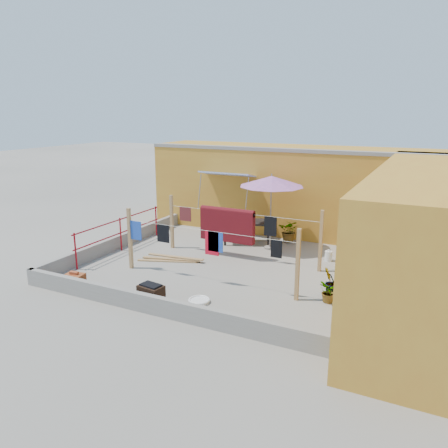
{
  "coord_description": "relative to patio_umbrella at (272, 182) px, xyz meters",
  "views": [
    {
      "loc": [
        5.3,
        -11.01,
        4.48
      ],
      "look_at": [
        -0.31,
        0.3,
        1.19
      ],
      "focal_mm": 35.0,
      "sensor_mm": 36.0,
      "label": 1
    }
  ],
  "objects": [
    {
      "name": "ground",
      "position": [
        -0.47,
        -2.17,
        -2.26
      ],
      "size": [
        80.0,
        80.0,
        0.0
      ],
      "primitive_type": "plane",
      "color": "#9E998E",
      "rests_on": "ground"
    },
    {
      "name": "wall_back",
      "position": [
        0.02,
        2.53,
        -0.65
      ],
      "size": [
        11.0,
        3.27,
        3.21
      ],
      "color": "#BD8729",
      "rests_on": "ground"
    },
    {
      "name": "wall_right",
      "position": [
        4.73,
        -2.17,
        -0.66
      ],
      "size": [
        2.4,
        9.0,
        3.2
      ],
      "primitive_type": "cube",
      "color": "#BD8729",
      "rests_on": "ground"
    },
    {
      "name": "parapet_front",
      "position": [
        -0.47,
        -5.75,
        -2.04
      ],
      "size": [
        8.3,
        0.16,
        0.44
      ],
      "primitive_type": "cube",
      "color": "gray",
      "rests_on": "ground"
    },
    {
      "name": "parapet_left",
      "position": [
        -4.55,
        -2.17,
        -2.04
      ],
      "size": [
        0.16,
        7.3,
        0.44
      ],
      "primitive_type": "cube",
      "color": "gray",
      "rests_on": "ground"
    },
    {
      "name": "red_railing",
      "position": [
        -4.32,
        -2.37,
        -1.54
      ],
      "size": [
        0.05,
        4.2,
        1.1
      ],
      "color": "maroon",
      "rests_on": "ground"
    },
    {
      "name": "clothesline_rig",
      "position": [
        -0.86,
        -1.6,
        -1.26
      ],
      "size": [
        5.09,
        2.35,
        1.8
      ],
      "color": "tan",
      "rests_on": "ground"
    },
    {
      "name": "patio_umbrella",
      "position": [
        0.0,
        0.0,
        0.0
      ],
      "size": [
        2.72,
        2.72,
        2.52
      ],
      "color": "gray",
      "rests_on": "ground"
    },
    {
      "name": "outdoor_table",
      "position": [
        -0.93,
        0.23,
        -1.54
      ],
      "size": [
        1.89,
        1.41,
        0.79
      ],
      "color": "black",
      "rests_on": "ground"
    },
    {
      "name": "brick_stack",
      "position": [
        -3.41,
        -5.37,
        -2.08
      ],
      "size": [
        0.54,
        0.42,
        0.42
      ],
      "color": "#A05124",
      "rests_on": "ground"
    },
    {
      "name": "lumber_pile",
      "position": [
        -2.27,
        -2.51,
        -2.2
      ],
      "size": [
        1.96,
        0.81,
        0.12
      ],
      "color": "tan",
      "rests_on": "ground"
    },
    {
      "name": "brazier",
      "position": [
        -0.98,
        -5.37,
        -2.01
      ],
      "size": [
        0.63,
        0.47,
        0.52
      ],
      "color": "black",
      "rests_on": "ground"
    },
    {
      "name": "white_basin",
      "position": [
        -0.02,
        -4.76,
        -2.21
      ],
      "size": [
        0.53,
        0.53,
        0.09
      ],
      "color": "white",
      "rests_on": "ground"
    },
    {
      "name": "water_jug_a",
      "position": [
        2.05,
        -0.37,
        -2.1
      ],
      "size": [
        0.23,
        0.23,
        0.36
      ],
      "color": "white",
      "rests_on": "ground"
    },
    {
      "name": "water_jug_b",
      "position": [
        2.37,
        -0.12,
        -2.12
      ],
      "size": [
        0.21,
        0.21,
        0.33
      ],
      "color": "white",
      "rests_on": "ground"
    },
    {
      "name": "green_hose",
      "position": [
        3.02,
        0.15,
        -2.23
      ],
      "size": [
        0.52,
        0.52,
        0.08
      ],
      "color": "#197322",
      "rests_on": "ground"
    },
    {
      "name": "plant_back_a",
      "position": [
        0.34,
        1.03,
        -1.86
      ],
      "size": [
        0.77,
        0.68,
        0.8
      ],
      "primitive_type": "imported",
      "rotation": [
        0.0,
        0.0,
        0.07
      ],
      "color": "#1B5B1A",
      "rests_on": "ground"
    },
    {
      "name": "plant_back_b",
      "position": [
        2.84,
        1.03,
        -1.93
      ],
      "size": [
        0.43,
        0.43,
        0.66
      ],
      "primitive_type": "imported",
      "rotation": [
        0.0,
        0.0,
        1.76
      ],
      "color": "#1B5B1A",
      "rests_on": "ground"
    },
    {
      "name": "plant_right_a",
      "position": [
        2.91,
        -0.82,
        -1.85
      ],
      "size": [
        0.52,
        0.45,
        0.82
      ],
      "primitive_type": "imported",
      "rotation": [
        0.0,
        0.0,
        2.7
      ],
      "color": "#1B5B1A",
      "rests_on": "ground"
    },
    {
      "name": "plant_right_b",
      "position": [
        2.73,
        -3.03,
        -1.87
      ],
      "size": [
        0.48,
        0.52,
        0.77
      ],
      "primitive_type": "imported",
      "rotation": [
        0.0,
        0.0,
        4.32
      ],
      "color": "#1B5B1A",
      "rests_on": "ground"
    },
    {
      "name": "plant_right_c",
      "position": [
        2.77,
        -3.38,
        -1.99
      ],
      "size": [
        0.57,
        0.61,
        0.53
      ],
      "primitive_type": "imported",
      "rotation": [
        0.0,
        0.0,
        5.12
      ],
      "color": "#1B5B1A",
      "rests_on": "ground"
    }
  ]
}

